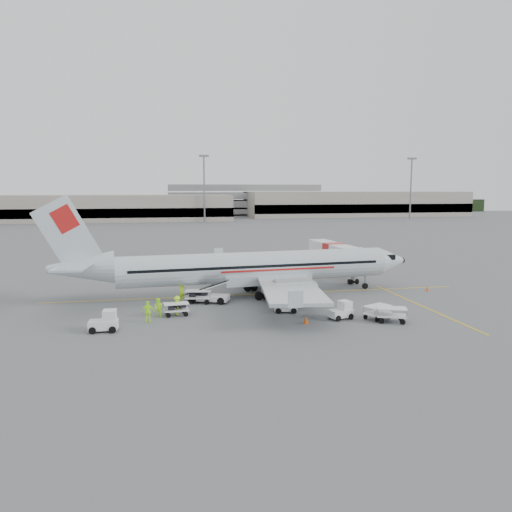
% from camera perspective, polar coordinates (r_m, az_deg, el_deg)
% --- Properties ---
extents(ground, '(360.00, 360.00, 0.00)m').
position_cam_1_polar(ground, '(52.59, 0.42, -4.39)').
color(ground, '#56595B').
extents(stripe_lead, '(44.00, 0.20, 0.01)m').
position_cam_1_polar(stripe_lead, '(52.59, 0.42, -4.39)').
color(stripe_lead, yellow).
rests_on(stripe_lead, ground).
extents(stripe_cross, '(0.20, 20.00, 0.01)m').
position_cam_1_polar(stripe_cross, '(50.06, 18.31, -5.40)').
color(stripe_cross, yellow).
rests_on(stripe_cross, ground).
extents(terminal_west, '(110.00, 22.00, 9.00)m').
position_cam_1_polar(terminal_west, '(182.96, -20.50, 5.12)').
color(terminal_west, gray).
rests_on(terminal_west, ground).
extents(terminal_east, '(90.00, 26.00, 10.00)m').
position_cam_1_polar(terminal_east, '(211.32, 11.32, 5.86)').
color(terminal_east, gray).
rests_on(terminal_east, ground).
extents(parking_garage, '(62.00, 24.00, 14.00)m').
position_cam_1_polar(parking_garage, '(213.37, -1.56, 6.56)').
color(parking_garage, slate).
rests_on(parking_garage, ground).
extents(treeline, '(300.00, 3.00, 6.00)m').
position_cam_1_polar(treeline, '(225.78, -8.49, 5.52)').
color(treeline, black).
rests_on(treeline, ground).
extents(mast_center, '(3.20, 1.20, 22.00)m').
position_cam_1_polar(mast_center, '(169.10, -5.94, 7.60)').
color(mast_center, slate).
rests_on(mast_center, ground).
extents(mast_east, '(3.20, 1.20, 22.00)m').
position_cam_1_polar(mast_east, '(191.06, 17.27, 7.30)').
color(mast_east, slate).
rests_on(mast_east, ground).
extents(aircraft, '(39.60, 32.28, 10.26)m').
position_cam_1_polar(aircraft, '(51.19, 0.02, 1.10)').
color(aircraft, silver).
rests_on(aircraft, ground).
extents(jet_bridge, '(3.92, 16.13, 4.20)m').
position_cam_1_polar(jet_bridge, '(64.10, 8.87, -0.40)').
color(jet_bridge, white).
rests_on(jet_bridge, ground).
extents(belt_loader, '(5.53, 3.76, 2.81)m').
position_cam_1_polar(belt_loader, '(48.85, -5.42, -3.68)').
color(belt_loader, white).
rests_on(belt_loader, ground).
extents(tug_fore, '(2.22, 1.67, 1.53)m').
position_cam_1_polar(tug_fore, '(43.21, 9.64, -6.12)').
color(tug_fore, white).
rests_on(tug_fore, ground).
extents(tug_mid, '(2.20, 1.51, 1.56)m').
position_cam_1_polar(tug_mid, '(44.95, 3.42, -5.46)').
color(tug_mid, white).
rests_on(tug_mid, ground).
extents(tug_aft, '(2.22, 1.32, 1.68)m').
position_cam_1_polar(tug_aft, '(40.66, -17.06, -7.11)').
color(tug_aft, white).
rests_on(tug_aft, ground).
extents(cart_loaded_a, '(2.71, 1.89, 1.30)m').
position_cam_1_polar(cart_loaded_a, '(48.75, -6.62, -4.63)').
color(cart_loaded_a, white).
rests_on(cart_loaded_a, ground).
extents(cart_loaded_b, '(2.27, 1.48, 1.12)m').
position_cam_1_polar(cart_loaded_b, '(44.29, -9.10, -6.03)').
color(cart_loaded_b, white).
rests_on(cart_loaded_b, ground).
extents(cart_empty_a, '(2.66, 2.25, 1.20)m').
position_cam_1_polar(cart_empty_a, '(43.80, 13.69, -6.26)').
color(cart_empty_a, white).
rests_on(cart_empty_a, ground).
extents(cart_empty_b, '(2.74, 2.18, 1.25)m').
position_cam_1_polar(cart_empty_b, '(43.08, 15.23, -6.51)').
color(cart_empty_b, white).
rests_on(cart_empty_b, ground).
extents(cone_nose, '(0.34, 0.34, 0.56)m').
position_cam_1_polar(cone_nose, '(57.37, 19.01, -3.52)').
color(cone_nose, '#EB5006').
rests_on(cone_nose, ground).
extents(cone_port, '(0.37, 0.37, 0.61)m').
position_cam_1_polar(cone_port, '(64.01, -2.15, -1.96)').
color(cone_port, '#EB5006').
rests_on(cone_port, ground).
extents(cone_stbd, '(0.39, 0.39, 0.64)m').
position_cam_1_polar(cone_stbd, '(41.53, 5.72, -7.24)').
color(cone_stbd, '#EB5006').
rests_on(cone_stbd, ground).
extents(crew_a, '(0.83, 0.77, 1.90)m').
position_cam_1_polar(crew_a, '(49.96, -8.50, -4.00)').
color(crew_a, '#9FE31D').
rests_on(crew_a, ground).
extents(crew_b, '(1.02, 0.98, 1.67)m').
position_cam_1_polar(crew_b, '(43.98, -11.08, -5.82)').
color(crew_b, '#9FE31D').
rests_on(crew_b, ground).
extents(crew_c, '(0.73, 1.14, 1.67)m').
position_cam_1_polar(crew_c, '(44.63, -9.01, -5.57)').
color(crew_c, '#9FE31D').
rests_on(crew_c, ground).
extents(crew_d, '(1.07, 0.46, 1.80)m').
position_cam_1_polar(crew_d, '(42.49, -12.23, -6.23)').
color(crew_d, '#9FE31D').
rests_on(crew_d, ground).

